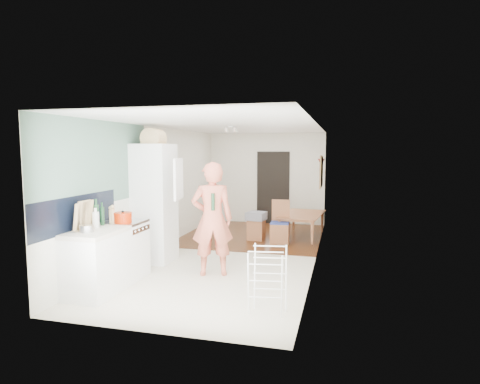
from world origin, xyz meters
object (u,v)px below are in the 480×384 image
at_px(person, 212,209).
at_px(drying_rack, 268,280).
at_px(stool, 256,230).
at_px(dining_table, 303,227).
at_px(dining_chair, 280,222).

xyz_separation_m(person, drying_rack, (1.16, -1.31, -0.67)).
bearing_deg(stool, person, -93.55).
bearing_deg(drying_rack, stool, 94.72).
relative_size(dining_table, stool, 2.86).
xyz_separation_m(dining_table, dining_chair, (-0.44, -0.78, 0.24)).
bearing_deg(stool, dining_chair, -19.34).
distance_m(dining_chair, drying_rack, 3.80).
bearing_deg(drying_rack, dining_chair, 87.10).
height_order(stool, drying_rack, drying_rack).
bearing_deg(dining_chair, drying_rack, -87.13).
bearing_deg(dining_table, stool, 125.39).
height_order(dining_table, dining_chair, dining_chair).
xyz_separation_m(person, stool, (0.17, 2.67, -0.86)).
relative_size(dining_table, dining_chair, 1.42).
distance_m(person, dining_chair, 2.65).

